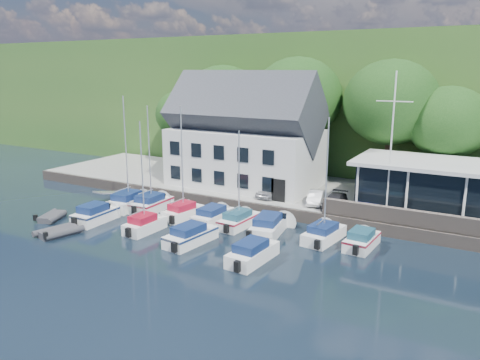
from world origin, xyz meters
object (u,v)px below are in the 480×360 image
(boat_r2_1, at_px, (142,177))
(boat_r2_2, at_px, (191,234))
(boat_r1_6, at_px, (326,186))
(boat_r2_0, at_px, (95,213))
(flagpole, at_px, (391,146))
(car_dgrey, at_px, (335,201))
(harbor_building, at_px, (245,141))
(boat_r1_2, at_px, (182,168))
(boat_r1_7, at_px, (362,238))
(club_pavilion, at_px, (440,187))
(boat_r1_1, at_px, (150,159))
(car_silver, at_px, (272,190))
(car_blue, at_px, (367,202))
(car_white, at_px, (316,197))
(dinghy_0, at_px, (52,216))
(boat_r1_5, at_px, (269,224))
(boat_r1_4, at_px, (239,176))
(boat_r2_3, at_px, (253,251))
(boat_r1_3, at_px, (213,214))
(boat_r1_0, at_px, (126,156))
(dinghy_1, at_px, (59,230))

(boat_r2_1, bearing_deg, boat_r2_2, -1.66)
(boat_r1_6, relative_size, boat_r2_1, 0.96)
(boat_r2_0, bearing_deg, flagpole, 23.78)
(car_dgrey, distance_m, boat_r2_0, 19.72)
(harbor_building, relative_size, boat_r1_2, 1.66)
(boat_r1_7, distance_m, boat_r2_2, 12.10)
(club_pavilion, xyz_separation_m, boat_r2_2, (-14.86, -13.31, -2.32))
(harbor_building, height_order, boat_r1_1, harbor_building)
(car_silver, distance_m, boat_r2_1, 12.44)
(car_blue, distance_m, flagpole, 5.28)
(club_pavilion, xyz_separation_m, car_white, (-9.44, -2.51, -1.50))
(harbor_building, distance_m, boat_r2_1, 13.62)
(club_pavilion, xyz_separation_m, dinghy_0, (-28.11, -14.47, -2.72))
(car_dgrey, xyz_separation_m, boat_r1_6, (1.00, -5.33, 2.61))
(boat_r1_7, relative_size, boat_r2_1, 0.59)
(club_pavilion, bearing_deg, harbor_building, 178.41)
(club_pavilion, relative_size, car_white, 3.93)
(car_silver, height_order, boat_r1_5, car_silver)
(boat_r1_4, height_order, boat_r1_7, boat_r1_4)
(harbor_building, xyz_separation_m, boat_r1_2, (-0.68, -9.42, -1.02))
(car_silver, bearing_deg, boat_r1_6, -30.79)
(boat_r2_0, relative_size, boat_r2_3, 0.92)
(harbor_building, height_order, boat_r2_2, harbor_building)
(club_pavilion, xyz_separation_m, car_blue, (-5.18, -2.07, -1.39))
(club_pavilion, xyz_separation_m, boat_r1_3, (-16.02, -8.50, -2.37))
(flagpole, height_order, boat_r1_5, flagpole)
(club_pavilion, bearing_deg, car_silver, -170.39)
(boat_r2_3, bearing_deg, boat_r2_1, 178.38)
(harbor_building, distance_m, boat_r1_5, 12.44)
(boat_r2_1, distance_m, dinghy_0, 9.71)
(flagpole, distance_m, boat_r1_3, 14.93)
(car_silver, bearing_deg, boat_r1_7, -21.71)
(boat_r1_3, relative_size, boat_r2_0, 1.07)
(boat_r1_5, bearing_deg, boat_r1_3, 170.23)
(boat_r2_3, distance_m, dinghy_0, 18.63)
(harbor_building, distance_m, flagpole, 15.03)
(boat_r1_2, relative_size, boat_r2_2, 1.42)
(boat_r1_0, height_order, boat_r1_4, boat_r1_0)
(car_white, bearing_deg, boat_r2_0, -156.85)
(harbor_building, relative_size, club_pavilion, 1.09)
(boat_r1_4, height_order, dinghy_1, boat_r1_4)
(boat_r1_7, bearing_deg, boat_r1_1, -175.93)
(car_blue, bearing_deg, boat_r1_2, -161.25)
(car_dgrey, height_order, flagpole, flagpole)
(boat_r2_0, distance_m, dinghy_0, 3.90)
(car_white, height_order, boat_r2_3, car_white)
(boat_r2_3, bearing_deg, car_blue, 73.98)
(car_white, distance_m, boat_r1_7, 7.93)
(boat_r1_0, relative_size, dinghy_0, 3.36)
(car_white, relative_size, boat_r1_2, 0.39)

